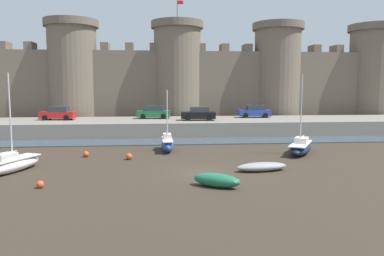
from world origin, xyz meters
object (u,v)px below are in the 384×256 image
(sailboat_midflat_centre, at_px, (167,144))
(car_quay_centre_west, at_px, (58,113))
(mooring_buoy_mid_mud, at_px, (40,184))
(rowboat_foreground_left, at_px, (217,180))
(car_quay_centre_east, at_px, (154,112))
(mooring_buoy_off_centre, at_px, (86,154))
(mooring_buoy_near_shore, at_px, (129,156))
(car_quay_west, at_px, (199,114))
(sailboat_foreground_centre, at_px, (301,147))
(car_quay_east, at_px, (255,111))
(sailboat_near_channel_left, at_px, (9,164))
(rowboat_near_channel_right, at_px, (262,166))

(sailboat_midflat_centre, height_order, car_quay_centre_west, sailboat_midflat_centre)
(mooring_buoy_mid_mud, bearing_deg, rowboat_foreground_left, -4.00)
(car_quay_centre_east, bearing_deg, mooring_buoy_off_centre, -108.19)
(mooring_buoy_near_shore, xyz_separation_m, mooring_buoy_off_centre, (-3.59, 1.40, -0.01))
(mooring_buoy_mid_mud, bearing_deg, mooring_buoy_off_centre, 84.94)
(car_quay_west, distance_m, car_quay_centre_east, 6.12)
(mooring_buoy_mid_mud, height_order, mooring_buoy_near_shore, mooring_buoy_near_shore)
(sailboat_foreground_centre, bearing_deg, mooring_buoy_near_shore, -175.21)
(car_quay_east, bearing_deg, mooring_buoy_mid_mud, -126.39)
(sailboat_foreground_centre, relative_size, mooring_buoy_mid_mud, 15.80)
(sailboat_foreground_centre, distance_m, mooring_buoy_mid_mud, 21.03)
(sailboat_near_channel_left, relative_size, car_quay_centre_east, 1.58)
(mooring_buoy_mid_mud, distance_m, mooring_buoy_off_centre, 9.41)
(mooring_buoy_off_centre, bearing_deg, car_quay_centre_east, 71.81)
(mooring_buoy_near_shore, height_order, car_quay_east, car_quay_east)
(car_quay_centre_west, relative_size, car_quay_centre_east, 1.00)
(car_quay_west, bearing_deg, sailboat_midflat_centre, -109.88)
(mooring_buoy_near_shore, xyz_separation_m, car_quay_east, (14.96, 18.32, 2.24))
(mooring_buoy_off_centre, xyz_separation_m, car_quay_east, (18.55, 16.92, 2.25))
(car_quay_east, relative_size, car_quay_west, 1.00)
(mooring_buoy_off_centre, bearing_deg, car_quay_west, 51.49)
(rowboat_foreground_left, xyz_separation_m, car_quay_centre_west, (-15.36, 25.73, 2.08))
(sailboat_midflat_centre, xyz_separation_m, rowboat_foreground_left, (2.51, -12.40, -0.23))
(mooring_buoy_near_shore, xyz_separation_m, car_quay_west, (7.18, 14.94, 2.24))
(mooring_buoy_off_centre, bearing_deg, car_quay_centre_west, 111.40)
(car_quay_west, relative_size, car_quay_centre_west, 1.00)
(mooring_buoy_off_centre, relative_size, car_quay_centre_west, 0.12)
(sailboat_foreground_centre, bearing_deg, rowboat_near_channel_right, -129.91)
(mooring_buoy_near_shore, height_order, car_quay_centre_west, car_quay_centre_west)
(sailboat_near_channel_left, height_order, mooring_buoy_mid_mud, sailboat_near_channel_left)
(mooring_buoy_near_shore, bearing_deg, car_quay_centre_east, 84.15)
(rowboat_foreground_left, xyz_separation_m, mooring_buoy_mid_mud, (-10.06, 0.70, -0.20))
(mooring_buoy_mid_mud, relative_size, mooring_buoy_off_centre, 0.89)
(sailboat_foreground_centre, relative_size, rowboat_foreground_left, 2.30)
(car_quay_west, xyz_separation_m, car_quay_centre_east, (-5.35, 2.98, 0.00))
(sailboat_midflat_centre, height_order, car_quay_east, sailboat_midflat_centre)
(sailboat_foreground_centre, bearing_deg, rowboat_foreground_left, -131.82)
(mooring_buoy_near_shore, distance_m, car_quay_west, 16.72)
(sailboat_near_channel_left, xyz_separation_m, car_quay_centre_east, (9.50, 21.71, 1.93))
(car_quay_centre_west, bearing_deg, rowboat_foreground_left, -59.16)
(sailboat_near_channel_left, height_order, mooring_buoy_near_shore, sailboat_near_channel_left)
(sailboat_midflat_centre, relative_size, mooring_buoy_near_shore, 10.88)
(car_quay_centre_west, bearing_deg, sailboat_midflat_centre, -46.04)
(sailboat_near_channel_left, distance_m, car_quay_centre_east, 23.77)
(rowboat_near_channel_right, distance_m, car_quay_centre_west, 29.18)
(sailboat_midflat_centre, distance_m, mooring_buoy_off_centre, 7.12)
(mooring_buoy_near_shore, height_order, mooring_buoy_off_centre, mooring_buoy_near_shore)
(sailboat_foreground_centre, xyz_separation_m, car_quay_centre_east, (-12.65, 16.70, 1.93))
(sailboat_near_channel_left, xyz_separation_m, car_quay_east, (22.62, 22.10, 1.93))
(sailboat_foreground_centre, relative_size, car_quay_centre_east, 1.61)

